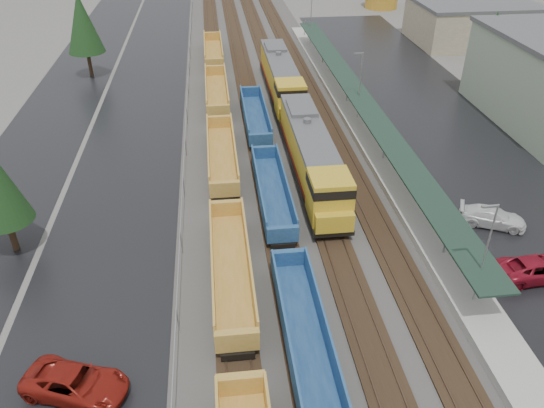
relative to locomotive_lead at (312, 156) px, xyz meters
The scene contains 16 objects.
ballast_strip 22.60m from the locomotive_lead, 95.11° to the left, with size 20.00×160.00×0.08m, color #302D2B.
trackbed 22.59m from the locomotive_lead, 95.11° to the left, with size 14.60×160.00×0.22m.
west_parking_lot 28.22m from the locomotive_lead, 127.23° to the left, with size 10.00×160.00×0.02m, color black.
west_road 35.16m from the locomotive_lead, 140.35° to the left, with size 9.00×160.00×0.02m, color black.
east_commuter_lot 21.18m from the locomotive_lead, 36.05° to the left, with size 16.00×100.00×0.02m, color black.
station_platform 14.59m from the locomotive_lead, 58.80° to the left, with size 3.00×80.00×8.00m.
chainlink_fence 23.80m from the locomotive_lead, 118.92° to the left, with size 0.08×160.04×2.02m.
tree_west_far 41.16m from the locomotive_lead, 127.67° to the left, with size 4.84×4.84×11.00m.
tree_east 33.27m from the locomotive_lead, 38.09° to the left, with size 4.40×4.40×10.00m.
locomotive_lead is the anchor object (origin of this frame).
locomotive_trail 21.00m from the locomotive_lead, 90.00° to the left, with size 3.22×21.25×4.81m.
well_string_yellow 9.37m from the locomotive_lead, 149.64° to the right, with size 2.64×100.07×2.34m.
well_string_blue 20.11m from the locomotive_lead, 101.51° to the right, with size 2.46×79.29×2.18m.
parked_car_west_c 27.46m from the locomotive_lead, 128.03° to the right, with size 5.80×2.67×1.61m, color maroon.
parked_car_east_b 20.28m from the locomotive_lead, 49.21° to the right, with size 5.63×2.60×1.56m, color maroon.
parked_car_east_c 15.91m from the locomotive_lead, 33.62° to the right, with size 5.20×2.11×1.51m, color silver.
Camera 1 is at (-6.51, -4.07, 24.42)m, focal length 35.00 mm.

